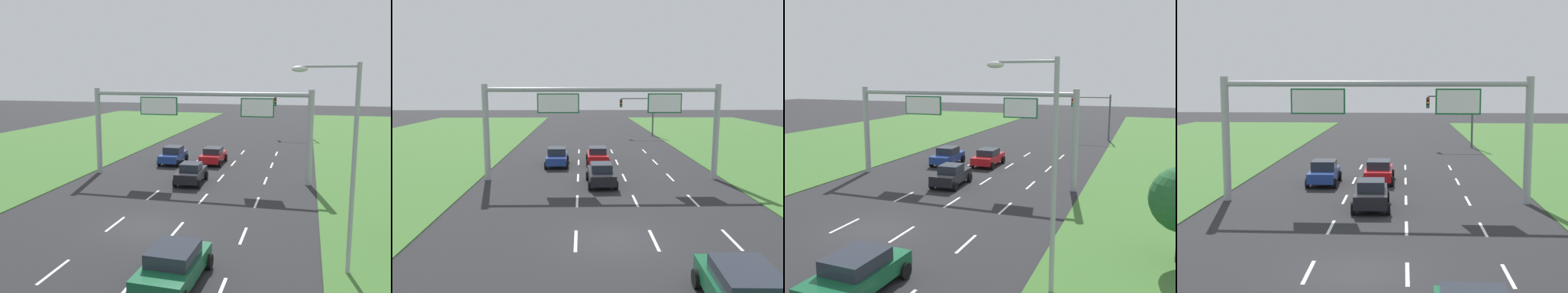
% 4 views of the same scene
% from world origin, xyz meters
% --- Properties ---
extents(ground_plane, '(200.00, 200.00, 0.00)m').
position_xyz_m(ground_plane, '(0.00, 0.00, 0.00)').
color(ground_plane, '#262628').
extents(lane_dashes_inner_left, '(0.14, 44.40, 0.01)m').
position_xyz_m(lane_dashes_inner_left, '(-1.75, 3.00, 0.00)').
color(lane_dashes_inner_left, white).
rests_on(lane_dashes_inner_left, ground_plane).
extents(lane_dashes_inner_right, '(0.14, 44.40, 0.01)m').
position_xyz_m(lane_dashes_inner_right, '(1.75, 3.00, 0.00)').
color(lane_dashes_inner_right, white).
rests_on(lane_dashes_inner_right, ground_plane).
extents(lane_dashes_slip, '(0.14, 44.40, 0.01)m').
position_xyz_m(lane_dashes_slip, '(5.25, 3.00, 0.00)').
color(lane_dashes_slip, white).
rests_on(lane_dashes_slip, ground_plane).
extents(car_near_red, '(2.11, 4.02, 1.54)m').
position_xyz_m(car_near_red, '(-0.11, 9.88, 0.77)').
color(car_near_red, black).
rests_on(car_near_red, ground_plane).
extents(car_lead_silver, '(2.35, 4.43, 1.50)m').
position_xyz_m(car_lead_silver, '(3.36, -5.74, 0.78)').
color(car_lead_silver, '#145633').
rests_on(car_lead_silver, ground_plane).
extents(car_mid_lane, '(2.03, 4.09, 1.49)m').
position_xyz_m(car_mid_lane, '(-0.05, 17.48, 0.76)').
color(car_mid_lane, red).
rests_on(car_mid_lane, ground_plane).
extents(car_far_ahead, '(2.00, 4.04, 1.57)m').
position_xyz_m(car_far_ahead, '(-3.62, 16.67, 0.78)').
color(car_far_ahead, navy).
rests_on(car_far_ahead, ground_plane).
extents(sign_gantry, '(17.24, 0.44, 7.00)m').
position_xyz_m(sign_gantry, '(0.06, 11.47, 4.87)').
color(sign_gantry, '#9EA0A5').
rests_on(sign_gantry, ground_plane).
extents(traffic_light_mast, '(4.76, 0.49, 5.60)m').
position_xyz_m(traffic_light_mast, '(6.61, 37.05, 3.87)').
color(traffic_light_mast, '#47494F').
rests_on(traffic_light_mast, ground_plane).
extents(street_lamp, '(2.61, 0.32, 8.50)m').
position_xyz_m(street_lamp, '(9.60, -3.20, 5.08)').
color(street_lamp, '#9EA0A5').
rests_on(street_lamp, ground_plane).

